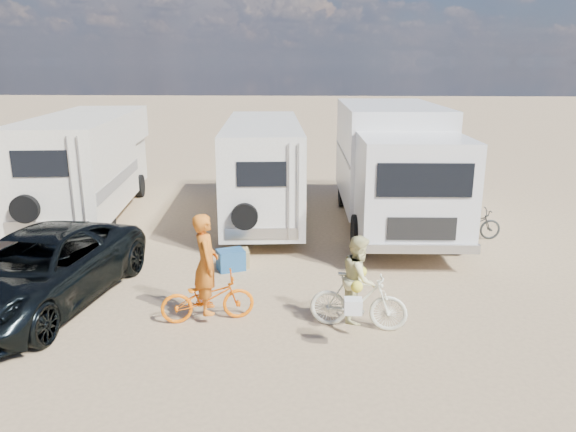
{
  "coord_description": "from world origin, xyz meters",
  "views": [
    {
      "loc": [
        1.29,
        -8.54,
        4.49
      ],
      "look_at": [
        0.78,
        2.9,
        1.3
      ],
      "focal_mm": 34.45,
      "sensor_mm": 36.0,
      "label": 1
    }
  ],
  "objects_px": {
    "dark_suv": "(37,271)",
    "rv_left": "(87,166)",
    "rv_main": "(263,172)",
    "rider_woman": "(359,288)",
    "rider_man": "(206,273)",
    "cooler": "(231,260)",
    "box_truck": "(394,168)",
    "bike_man": "(208,298)",
    "bike_woman": "(358,301)",
    "crate": "(239,258)",
    "bike_parked": "(471,224)"
  },
  "relations": [
    {
      "from": "bike_man",
      "to": "crate",
      "type": "distance_m",
      "value": 2.79
    },
    {
      "from": "rv_left",
      "to": "dark_suv",
      "type": "xyz_separation_m",
      "value": [
        1.58,
        -6.54,
        -0.79
      ]
    },
    {
      "from": "bike_man",
      "to": "rider_woman",
      "type": "xyz_separation_m",
      "value": [
        2.67,
        -0.19,
        0.32
      ]
    },
    {
      "from": "box_truck",
      "to": "bike_parked",
      "type": "bearing_deg",
      "value": -32.55
    },
    {
      "from": "rv_main",
      "to": "rider_man",
      "type": "distance_m",
      "value": 6.68
    },
    {
      "from": "crate",
      "to": "box_truck",
      "type": "bearing_deg",
      "value": 40.77
    },
    {
      "from": "rider_man",
      "to": "rv_main",
      "type": "bearing_deg",
      "value": -18.04
    },
    {
      "from": "dark_suv",
      "to": "bike_man",
      "type": "distance_m",
      "value": 3.38
    },
    {
      "from": "dark_suv",
      "to": "rider_man",
      "type": "xyz_separation_m",
      "value": [
        3.33,
        -0.51,
        0.2
      ]
    },
    {
      "from": "rider_woman",
      "to": "cooler",
      "type": "xyz_separation_m",
      "value": [
        -2.62,
        2.71,
        -0.52
      ]
    },
    {
      "from": "rv_main",
      "to": "cooler",
      "type": "relative_size",
      "value": 11.58
    },
    {
      "from": "rv_left",
      "to": "bike_woman",
      "type": "bearing_deg",
      "value": -50.01
    },
    {
      "from": "bike_woman",
      "to": "crate",
      "type": "height_order",
      "value": "bike_woman"
    },
    {
      "from": "bike_woman",
      "to": "rider_woman",
      "type": "bearing_deg",
      "value": 0.0
    },
    {
      "from": "bike_man",
      "to": "cooler",
      "type": "xyz_separation_m",
      "value": [
        0.05,
        2.52,
        -0.2
      ]
    },
    {
      "from": "rv_left",
      "to": "box_truck",
      "type": "height_order",
      "value": "box_truck"
    },
    {
      "from": "bike_woman",
      "to": "cooler",
      "type": "bearing_deg",
      "value": 54.58
    },
    {
      "from": "dark_suv",
      "to": "bike_man",
      "type": "height_order",
      "value": "dark_suv"
    },
    {
      "from": "rider_man",
      "to": "cooler",
      "type": "distance_m",
      "value": 2.61
    },
    {
      "from": "dark_suv",
      "to": "rider_woman",
      "type": "distance_m",
      "value": 6.04
    },
    {
      "from": "box_truck",
      "to": "bike_man",
      "type": "bearing_deg",
      "value": -125.17
    },
    {
      "from": "rv_left",
      "to": "rider_man",
      "type": "height_order",
      "value": "rv_left"
    },
    {
      "from": "rider_man",
      "to": "bike_parked",
      "type": "relative_size",
      "value": 1.15
    },
    {
      "from": "rv_main",
      "to": "rider_woman",
      "type": "distance_m",
      "value": 7.22
    },
    {
      "from": "bike_woman",
      "to": "box_truck",
      "type": "bearing_deg",
      "value": -2.23
    },
    {
      "from": "crate",
      "to": "bike_man",
      "type": "bearing_deg",
      "value": -93.88
    },
    {
      "from": "box_truck",
      "to": "rider_woman",
      "type": "height_order",
      "value": "box_truck"
    },
    {
      "from": "bike_man",
      "to": "rider_man",
      "type": "xyz_separation_m",
      "value": [
        0.0,
        0.0,
        0.47
      ]
    },
    {
      "from": "bike_man",
      "to": "cooler",
      "type": "bearing_deg",
      "value": -15.5
    },
    {
      "from": "rv_left",
      "to": "rider_man",
      "type": "relative_size",
      "value": 4.03
    },
    {
      "from": "rv_left",
      "to": "box_truck",
      "type": "bearing_deg",
      "value": -12.0
    },
    {
      "from": "rv_left",
      "to": "rider_woman",
      "type": "bearing_deg",
      "value": -50.01
    },
    {
      "from": "rv_main",
      "to": "rv_left",
      "type": "relative_size",
      "value": 0.92
    },
    {
      "from": "box_truck",
      "to": "bike_parked",
      "type": "height_order",
      "value": "box_truck"
    },
    {
      "from": "rider_woman",
      "to": "crate",
      "type": "xyz_separation_m",
      "value": [
        -2.48,
        2.96,
        -0.57
      ]
    },
    {
      "from": "dark_suv",
      "to": "rv_left",
      "type": "bearing_deg",
      "value": 112.15
    },
    {
      "from": "rider_man",
      "to": "crate",
      "type": "height_order",
      "value": "rider_man"
    },
    {
      "from": "dark_suv",
      "to": "cooler",
      "type": "height_order",
      "value": "dark_suv"
    },
    {
      "from": "dark_suv",
      "to": "bike_parked",
      "type": "xyz_separation_m",
      "value": [
        9.33,
        4.5,
        -0.29
      ]
    },
    {
      "from": "rv_main",
      "to": "rider_woman",
      "type": "height_order",
      "value": "rv_main"
    },
    {
      "from": "dark_suv",
      "to": "crate",
      "type": "xyz_separation_m",
      "value": [
        3.52,
        2.27,
        -0.51
      ]
    },
    {
      "from": "rider_man",
      "to": "crate",
      "type": "bearing_deg",
      "value": -18.29
    },
    {
      "from": "bike_man",
      "to": "rider_man",
      "type": "relative_size",
      "value": 0.92
    },
    {
      "from": "rider_woman",
      "to": "bike_woman",
      "type": "bearing_deg",
      "value": 0.0
    },
    {
      "from": "rv_main",
      "to": "bike_parked",
      "type": "height_order",
      "value": "rv_main"
    },
    {
      "from": "box_truck",
      "to": "bike_man",
      "type": "height_order",
      "value": "box_truck"
    },
    {
      "from": "bike_woman",
      "to": "crate",
      "type": "relative_size",
      "value": 3.6
    },
    {
      "from": "box_truck",
      "to": "bike_woman",
      "type": "bearing_deg",
      "value": -104.23
    },
    {
      "from": "bike_man",
      "to": "bike_parked",
      "type": "distance_m",
      "value": 7.82
    },
    {
      "from": "rv_left",
      "to": "cooler",
      "type": "distance_m",
      "value": 6.82
    }
  ]
}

